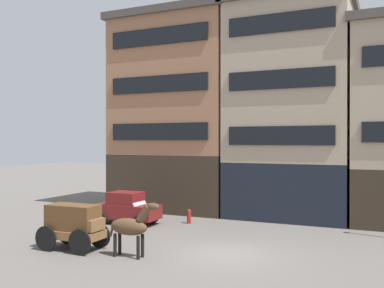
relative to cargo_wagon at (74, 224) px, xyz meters
The scene contains 7 objects.
ground_plane 6.85m from the cargo_wagon, 18.76° to the left, with size 120.00×120.00×0.00m, color #605B56.
building_far_left 14.26m from the cargo_wagon, 95.12° to the left, with size 8.85×7.06×13.66m.
building_center_left 15.77m from the cargo_wagon, 62.33° to the left, with size 7.82×7.06×13.72m.
cargo_wagon is the anchor object (origin of this frame).
draft_horse 2.95m from the cargo_wagon, ahead, with size 2.35×0.65×2.30m.
sedan_dark 6.21m from the cargo_wagon, 101.16° to the left, with size 3.72×1.90×1.83m.
fire_hydrant_curbside 7.94m from the cargo_wagon, 75.30° to the left, with size 0.24×0.24×0.83m.
Camera 1 is at (6.38, -17.47, 4.80)m, focal length 40.98 mm.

